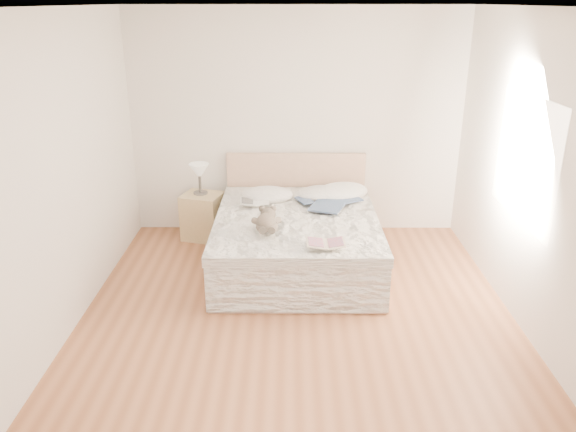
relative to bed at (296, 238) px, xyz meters
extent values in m
cube|color=brown|center=(0.00, -1.19, -0.31)|extent=(4.00, 4.50, 0.00)
cube|color=white|center=(0.00, -1.19, 2.39)|extent=(4.00, 4.50, 0.00)
cube|color=silver|center=(0.00, 1.06, 1.04)|extent=(4.00, 0.02, 2.70)
cube|color=silver|center=(0.00, -3.44, 1.04)|extent=(4.00, 0.02, 2.70)
cube|color=silver|center=(-2.00, -1.19, 1.04)|extent=(0.02, 4.50, 2.70)
cube|color=silver|center=(2.00, -1.19, 1.04)|extent=(0.02, 4.50, 2.70)
cube|color=white|center=(1.99, -0.89, 1.14)|extent=(0.02, 1.30, 1.10)
cube|color=tan|center=(0.00, -0.04, -0.21)|extent=(1.68, 2.08, 0.20)
cube|color=white|center=(0.00, -0.04, 0.04)|extent=(1.60, 2.00, 0.30)
cube|color=white|center=(0.00, -0.09, 0.23)|extent=(1.72, 2.05, 0.10)
cube|color=tan|center=(0.00, 1.00, 0.19)|extent=(1.70, 0.06, 1.00)
cube|color=tan|center=(-1.13, 0.73, -0.03)|extent=(0.54, 0.51, 0.56)
cylinder|color=#4D4842|center=(-1.15, 0.76, 0.26)|extent=(0.17, 0.17, 0.02)
cylinder|color=#3A3631|center=(-1.15, 0.76, 0.39)|extent=(0.03, 0.03, 0.23)
cone|color=beige|center=(-1.15, 0.76, 0.54)|extent=(0.27, 0.27, 0.17)
ellipsoid|color=white|center=(-0.33, 0.49, 0.33)|extent=(0.60, 0.42, 0.18)
ellipsoid|color=silver|center=(0.28, 0.54, 0.33)|extent=(0.63, 0.51, 0.16)
ellipsoid|color=white|center=(0.53, 0.59, 0.33)|extent=(0.80, 0.70, 0.20)
cube|color=white|center=(-0.47, 0.26, 0.32)|extent=(0.36, 0.26, 0.03)
cube|color=beige|center=(0.26, -0.88, 0.32)|extent=(0.38, 0.26, 0.02)
camera|label=1|loc=(-0.06, -5.65, 2.44)|focal=35.00mm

